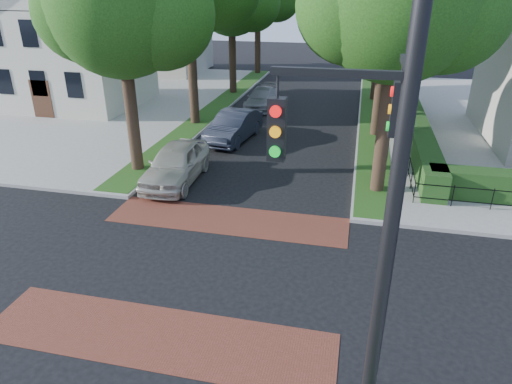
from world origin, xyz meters
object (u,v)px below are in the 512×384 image
Objects in this scene: traffic_signal at (378,212)px; parked_car_middle at (234,126)px; parked_car_front at (176,163)px; parked_car_rear at (262,98)px.

parked_car_middle is (-7.19, 16.94, -3.89)m from traffic_signal.
parked_car_front is 1.01× the size of parked_car_middle.
parked_car_rear is (0.00, 7.58, -0.13)m from parked_car_middle.
parked_car_rear is (-7.19, 24.52, -4.02)m from traffic_signal.
traffic_signal is 1.60× the size of parked_car_front.
traffic_signal reaches higher than parked_car_middle.
traffic_signal is 13.98m from parked_car_front.
parked_car_rear is at bearing 106.33° from traffic_signal.
parked_car_middle is at bearing 112.98° from traffic_signal.
parked_car_front is (-8.13, 10.69, -3.85)m from traffic_signal.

